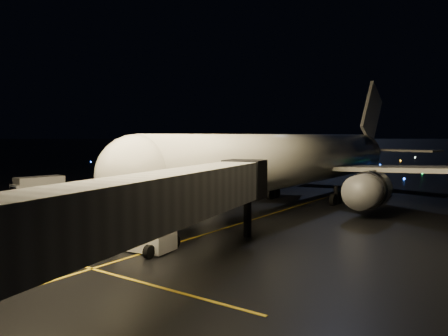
{
  "coord_description": "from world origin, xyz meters",
  "views": [
    {
      "loc": [
        34.95,
        -27.81,
        8.68
      ],
      "look_at": [
        7.11,
        12.0,
        5.0
      ],
      "focal_mm": 35.0,
      "sensor_mm": 36.0,
      "label": 1
    }
  ],
  "objects_px": {
    "airliner": "(309,132)",
    "crew_c": "(106,193)",
    "service_truck": "(40,187)",
    "baggage_cart_1": "(112,191)",
    "pushback_tug": "(144,236)",
    "belt_loader": "(149,212)",
    "baggage_cart_2": "(99,186)",
    "baggage_cart_0": "(137,189)"
  },
  "relations": [
    {
      "from": "baggage_cart_1",
      "to": "service_truck",
      "type": "bearing_deg",
      "value": -127.85
    },
    {
      "from": "baggage_cart_2",
      "to": "crew_c",
      "type": "bearing_deg",
      "value": -40.44
    },
    {
      "from": "belt_loader",
      "to": "baggage_cart_1",
      "type": "distance_m",
      "value": 23.93
    },
    {
      "from": "airliner",
      "to": "baggage_cart_2",
      "type": "bearing_deg",
      "value": -158.89
    },
    {
      "from": "pushback_tug",
      "to": "baggage_cart_2",
      "type": "height_order",
      "value": "pushback_tug"
    },
    {
      "from": "service_truck",
      "to": "crew_c",
      "type": "relative_size",
      "value": 4.7
    },
    {
      "from": "baggage_cart_1",
      "to": "belt_loader",
      "type": "bearing_deg",
      "value": -21.94
    },
    {
      "from": "baggage_cart_1",
      "to": "baggage_cart_2",
      "type": "relative_size",
      "value": 0.8
    },
    {
      "from": "airliner",
      "to": "baggage_cart_2",
      "type": "height_order",
      "value": "airliner"
    },
    {
      "from": "pushback_tug",
      "to": "baggage_cart_1",
      "type": "height_order",
      "value": "pushback_tug"
    },
    {
      "from": "crew_c",
      "to": "baggage_cart_1",
      "type": "distance_m",
      "value": 3.23
    },
    {
      "from": "airliner",
      "to": "service_truck",
      "type": "distance_m",
      "value": 37.95
    },
    {
      "from": "service_truck",
      "to": "baggage_cart_1",
      "type": "bearing_deg",
      "value": 50.28
    },
    {
      "from": "baggage_cart_0",
      "to": "baggage_cart_2",
      "type": "xyz_separation_m",
      "value": [
        -7.22,
        -0.89,
        0.04
      ]
    },
    {
      "from": "baggage_cart_0",
      "to": "baggage_cart_2",
      "type": "bearing_deg",
      "value": -169.37
    },
    {
      "from": "pushback_tug",
      "to": "baggage_cart_2",
      "type": "bearing_deg",
      "value": 139.0
    },
    {
      "from": "baggage_cart_0",
      "to": "baggage_cart_1",
      "type": "bearing_deg",
      "value": -120.6
    },
    {
      "from": "baggage_cart_0",
      "to": "airliner",
      "type": "bearing_deg",
      "value": 27.15
    },
    {
      "from": "baggage_cart_0",
      "to": "baggage_cart_2",
      "type": "relative_size",
      "value": 0.96
    },
    {
      "from": "baggage_cart_1",
      "to": "pushback_tug",
      "type": "bearing_deg",
      "value": -25.47
    },
    {
      "from": "pushback_tug",
      "to": "belt_loader",
      "type": "relative_size",
      "value": 0.66
    },
    {
      "from": "airliner",
      "to": "baggage_cart_1",
      "type": "height_order",
      "value": "airliner"
    },
    {
      "from": "baggage_cart_2",
      "to": "baggage_cart_0",
      "type": "bearing_deg",
      "value": -0.3
    },
    {
      "from": "airliner",
      "to": "crew_c",
      "type": "xyz_separation_m",
      "value": [
        -22.51,
        -15.31,
        -8.24
      ]
    },
    {
      "from": "crew_c",
      "to": "airliner",
      "type": "bearing_deg",
      "value": 112.77
    },
    {
      "from": "belt_loader",
      "to": "crew_c",
      "type": "relative_size",
      "value": 4.04
    },
    {
      "from": "belt_loader",
      "to": "baggage_cart_1",
      "type": "bearing_deg",
      "value": 170.72
    },
    {
      "from": "airliner",
      "to": "baggage_cart_1",
      "type": "xyz_separation_m",
      "value": [
        -24.38,
        -12.69,
        -8.33
      ]
    },
    {
      "from": "airliner",
      "to": "crew_c",
      "type": "height_order",
      "value": "airliner"
    },
    {
      "from": "pushback_tug",
      "to": "service_truck",
      "type": "distance_m",
      "value": 34.38
    },
    {
      "from": "pushback_tug",
      "to": "crew_c",
      "type": "xyz_separation_m",
      "value": [
        -22.98,
        15.68,
        -0.23
      ]
    },
    {
      "from": "baggage_cart_1",
      "to": "baggage_cart_0",
      "type": "bearing_deg",
      "value": 66.74
    },
    {
      "from": "belt_loader",
      "to": "crew_c",
      "type": "height_order",
      "value": "belt_loader"
    },
    {
      "from": "crew_c",
      "to": "baggage_cart_2",
      "type": "distance_m",
      "value": 8.5
    },
    {
      "from": "pushback_tug",
      "to": "baggage_cart_2",
      "type": "distance_m",
      "value": 36.32
    },
    {
      "from": "belt_loader",
      "to": "baggage_cart_0",
      "type": "height_order",
      "value": "belt_loader"
    },
    {
      "from": "baggage_cart_2",
      "to": "belt_loader",
      "type": "bearing_deg",
      "value": -37.95
    },
    {
      "from": "belt_loader",
      "to": "crew_c",
      "type": "xyz_separation_m",
      "value": [
        -18.22,
        10.35,
        -0.82
      ]
    },
    {
      "from": "baggage_cart_1",
      "to": "baggage_cart_2",
      "type": "distance_m",
      "value": 5.62
    },
    {
      "from": "airliner",
      "to": "service_truck",
      "type": "height_order",
      "value": "airliner"
    },
    {
      "from": "baggage_cart_0",
      "to": "baggage_cart_1",
      "type": "xyz_separation_m",
      "value": [
        -1.97,
        -2.9,
        -0.15
      ]
    },
    {
      "from": "airliner",
      "to": "service_truck",
      "type": "bearing_deg",
      "value": -147.59
    }
  ]
}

